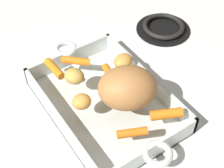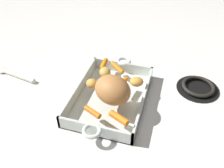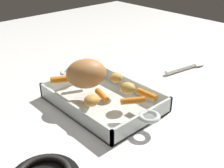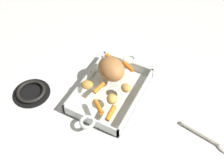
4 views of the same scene
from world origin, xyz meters
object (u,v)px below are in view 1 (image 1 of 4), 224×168
at_px(pork_roast, 127,88).
at_px(baby_carrot_center_right, 166,114).
at_px(baby_carrot_short, 76,61).
at_px(baby_carrot_northwest, 109,74).
at_px(baby_carrot_northeast, 54,68).
at_px(potato_near_roast, 82,102).
at_px(roasting_dish, 105,102).
at_px(potato_corner, 74,76).
at_px(potato_whole, 123,61).
at_px(baby_carrot_southeast, 132,133).
at_px(stove_burner_rear, 163,27).

relative_size(pork_roast, baby_carrot_center_right, 1.89).
bearing_deg(baby_carrot_short, baby_carrot_northwest, 27.87).
distance_m(baby_carrot_northeast, potato_near_roast, 0.13).
bearing_deg(pork_roast, roasting_dish, -155.36).
bearing_deg(baby_carrot_short, potato_near_roast, -24.00).
bearing_deg(pork_roast, baby_carrot_northeast, -153.21).
relative_size(baby_carrot_northeast, baby_carrot_center_right, 1.01).
bearing_deg(potato_corner, baby_carrot_northeast, -157.01).
distance_m(baby_carrot_northeast, baby_carrot_center_right, 0.28).
relative_size(roasting_dish, potato_whole, 8.91).
distance_m(baby_carrot_southeast, baby_carrot_northwest, 0.17).
relative_size(baby_carrot_short, potato_whole, 1.41).
distance_m(baby_carrot_center_right, potato_corner, 0.22).
relative_size(roasting_dish, baby_carrot_northwest, 7.52).
bearing_deg(potato_near_roast, stove_burner_rear, 113.56).
relative_size(baby_carrot_northeast, potato_corner, 1.42).
distance_m(pork_roast, stove_burner_rear, 0.35).
xyz_separation_m(baby_carrot_northeast, stove_burner_rear, (-0.03, 0.36, -0.05)).
relative_size(roasting_dish, potato_near_roast, 10.53).
distance_m(baby_carrot_center_right, stove_burner_rear, 0.36).
height_order(potato_corner, potato_whole, potato_corner).
distance_m(baby_carrot_short, potato_corner, 0.06).
bearing_deg(potato_near_roast, potato_whole, 110.80).
relative_size(pork_roast, stove_burner_rear, 0.79).
bearing_deg(pork_roast, potato_corner, -151.49).
distance_m(roasting_dish, potato_near_roast, 0.08).
relative_size(baby_carrot_short, potato_near_roast, 1.66).
height_order(potato_whole, stove_burner_rear, potato_whole).
relative_size(baby_carrot_short, baby_carrot_northeast, 1.03).
distance_m(baby_carrot_southeast, baby_carrot_center_right, 0.08).
distance_m(potato_corner, stove_burner_rear, 0.35).
bearing_deg(potato_whole, baby_carrot_northwest, -75.79).
bearing_deg(baby_carrot_center_right, baby_carrot_southeast, -91.71).
xyz_separation_m(baby_carrot_northeast, baby_carrot_center_right, (0.25, 0.13, 0.00)).
height_order(pork_roast, baby_carrot_northwest, pork_roast).
bearing_deg(baby_carrot_northeast, roasting_dish, 27.67).
bearing_deg(baby_carrot_northwest, baby_carrot_northeast, -131.18).
distance_m(baby_carrot_short, baby_carrot_northeast, 0.05).
distance_m(roasting_dish, baby_carrot_northwest, 0.07).
xyz_separation_m(pork_roast, stove_burner_rear, (-0.20, 0.27, -0.09)).
height_order(baby_carrot_southeast, potato_corner, potato_corner).
relative_size(baby_carrot_southeast, potato_near_roast, 1.50).
bearing_deg(potato_near_roast, baby_carrot_short, 156.00).
bearing_deg(stove_burner_rear, baby_carrot_center_right, -39.76).
relative_size(baby_carrot_southeast, potato_whole, 1.27).
xyz_separation_m(pork_roast, baby_carrot_southeast, (0.08, -0.04, -0.04)).
bearing_deg(stove_burner_rear, baby_carrot_northwest, -66.51).
distance_m(roasting_dish, potato_corner, 0.09).
xyz_separation_m(baby_carrot_northeast, potato_whole, (0.07, 0.14, 0.01)).
xyz_separation_m(baby_carrot_northeast, potato_near_roast, (0.13, -0.00, 0.01)).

